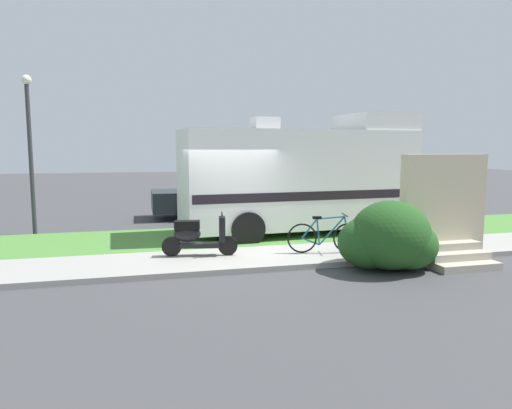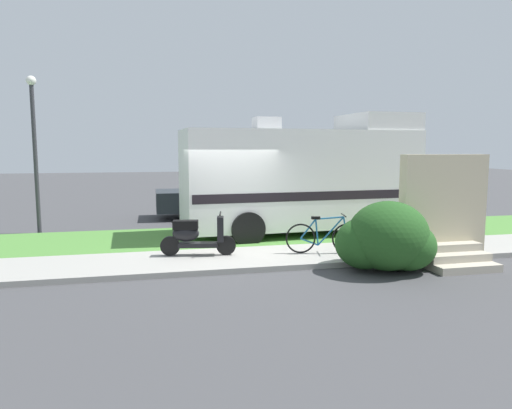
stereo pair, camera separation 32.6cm
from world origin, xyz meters
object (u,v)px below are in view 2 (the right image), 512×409
(motorhome_rv, at_px, (303,177))
(street_lamp_post, at_px, (34,140))
(bicycle, at_px, (324,237))
(scooter, at_px, (195,235))
(bottle_green, at_px, (434,243))
(pickup_truck_near, at_px, (250,191))

(motorhome_rv, distance_m, street_lamp_post, 7.94)
(bicycle, bearing_deg, scooter, 171.20)
(bottle_green, bearing_deg, bicycle, -179.38)
(motorhome_rv, relative_size, bottle_green, 30.63)
(scooter, relative_size, bicycle, 0.98)
(scooter, distance_m, pickup_truck_near, 7.13)
(pickup_truck_near, xyz_separation_m, street_lamp_post, (-6.90, -2.17, 1.84))
(scooter, xyz_separation_m, bicycle, (2.91, -0.45, -0.07))
(pickup_truck_near, relative_size, street_lamp_post, 1.22)
(bottle_green, bearing_deg, motorhome_rv, 129.72)
(scooter, xyz_separation_m, bottle_green, (5.80, -0.42, -0.36))
(bicycle, relative_size, street_lamp_post, 0.38)
(bicycle, bearing_deg, bottle_green, 0.62)
(bicycle, distance_m, pickup_truck_near, 7.08)
(motorhome_rv, distance_m, pickup_truck_near, 4.25)
(scooter, bearing_deg, pickup_truck_near, 68.09)
(scooter, xyz_separation_m, pickup_truck_near, (2.66, 6.61, 0.36))
(scooter, bearing_deg, motorhome_rv, 36.42)
(street_lamp_post, bearing_deg, bottle_green, -25.82)
(pickup_truck_near, height_order, street_lamp_post, street_lamp_post)
(street_lamp_post, bearing_deg, scooter, -46.28)
(motorhome_rv, xyz_separation_m, scooter, (-3.38, -2.49, -1.11))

